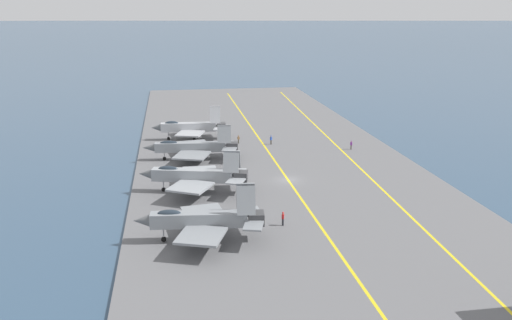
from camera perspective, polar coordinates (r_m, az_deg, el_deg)
ground_plane at (r=85.26m, az=3.38°, el=-2.36°), size 2000.00×2000.00×0.00m
carrier_deck at (r=85.20m, az=3.39°, el=-2.24°), size 196.04×47.92×0.40m
deck_stripe_foul_line at (r=88.82m, az=11.73°, el=-1.65°), size 176.30×7.74×0.01m
deck_stripe_centerline at (r=85.14m, az=3.39°, el=-2.10°), size 176.44×0.36×0.01m
parked_jet_nearest at (r=62.92m, az=-5.66°, el=-6.23°), size 12.87×15.12×6.81m
parked_jet_second at (r=79.10m, az=-6.44°, el=-1.62°), size 13.09×16.12×6.33m
parked_jet_third at (r=96.26m, az=-6.67°, el=1.37°), size 14.18×16.82×6.09m
parked_jet_fourth at (r=110.97m, az=-6.93°, el=3.47°), size 13.15×15.11×6.71m
crew_red_vest at (r=67.54m, az=2.85°, el=-6.12°), size 0.45×0.38×1.80m
crew_blue_vest at (r=106.57m, az=1.59°, el=2.17°), size 0.43×0.46×1.80m
crew_brown_vest at (r=107.32m, az=-1.86°, el=2.23°), size 0.37×0.44×1.67m
crew_purple_vest at (r=104.30m, az=9.99°, el=1.61°), size 0.40×0.45×1.75m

